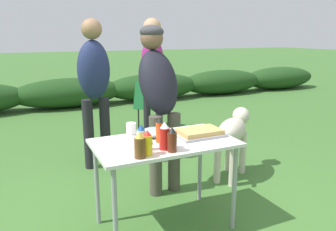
# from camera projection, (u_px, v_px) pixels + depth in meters

# --- Properties ---
(ground_plane) EXTENTS (60.00, 60.00, 0.00)m
(ground_plane) POSITION_uv_depth(u_px,v_px,m) (165.00, 225.00, 2.74)
(ground_plane) COLOR #3D6B2D
(shrub_hedge) EXTENTS (14.40, 0.90, 0.64)m
(shrub_hedge) POSITION_uv_depth(u_px,v_px,m) (69.00, 93.00, 7.14)
(shrub_hedge) COLOR #1E4219
(shrub_hedge) RESTS_ON ground
(folding_table) EXTENTS (1.10, 0.64, 0.74)m
(folding_table) POSITION_uv_depth(u_px,v_px,m) (165.00, 150.00, 2.58)
(folding_table) COLOR silver
(folding_table) RESTS_ON ground
(food_tray) EXTENTS (0.39, 0.27, 0.06)m
(food_tray) POSITION_uv_depth(u_px,v_px,m) (200.00, 133.00, 2.69)
(food_tray) COLOR #9E9EA3
(food_tray) RESTS_ON folding_table
(plate_stack) EXTENTS (0.26, 0.26, 0.02)m
(plate_stack) POSITION_uv_depth(u_px,v_px,m) (134.00, 142.00, 2.49)
(plate_stack) COLOR white
(plate_stack) RESTS_ON folding_table
(mixing_bowl) EXTENTS (0.23, 0.23, 0.07)m
(mixing_bowl) POSITION_uv_depth(u_px,v_px,m) (155.00, 132.00, 2.69)
(mixing_bowl) COLOR #99B2CC
(mixing_bowl) RESTS_ON folding_table
(paper_cup_stack) EXTENTS (0.08, 0.08, 0.11)m
(paper_cup_stack) POSITION_uv_depth(u_px,v_px,m) (131.00, 130.00, 2.67)
(paper_cup_stack) COLOR white
(paper_cup_stack) RESTS_ON folding_table
(beer_bottle) EXTENTS (0.07, 0.07, 0.18)m
(beer_bottle) POSITION_uv_depth(u_px,v_px,m) (140.00, 146.00, 2.19)
(beer_bottle) COLOR brown
(beer_bottle) RESTS_ON folding_table
(ketchup_bottle) EXTENTS (0.08, 0.08, 0.21)m
(ketchup_bottle) POSITION_uv_depth(u_px,v_px,m) (165.00, 136.00, 2.36)
(ketchup_bottle) COLOR red
(ketchup_bottle) RESTS_ON folding_table
(mustard_bottle) EXTENTS (0.07, 0.07, 0.18)m
(mustard_bottle) POSITION_uv_depth(u_px,v_px,m) (147.00, 143.00, 2.25)
(mustard_bottle) COLOR yellow
(mustard_bottle) RESTS_ON folding_table
(bbq_sauce_bottle) EXTENTS (0.07, 0.07, 0.18)m
(bbq_sauce_bottle) POSITION_uv_depth(u_px,v_px,m) (172.00, 140.00, 2.31)
(bbq_sauce_bottle) COLOR #562314
(bbq_sauce_bottle) RESTS_ON folding_table
(hot_sauce_bottle) EXTENTS (0.06, 0.06, 0.20)m
(hot_sauce_bottle) POSITION_uv_depth(u_px,v_px,m) (160.00, 130.00, 2.52)
(hot_sauce_bottle) COLOR #CC4214
(hot_sauce_bottle) RESTS_ON folding_table
(mayo_bottle) EXTENTS (0.06, 0.06, 0.20)m
(mayo_bottle) POSITION_uv_depth(u_px,v_px,m) (141.00, 138.00, 2.33)
(mayo_bottle) COLOR silver
(mayo_bottle) RESTS_ON folding_table
(standing_person_with_beanie) EXTENTS (0.44, 0.54, 1.64)m
(standing_person_with_beanie) POSITION_uv_depth(u_px,v_px,m) (159.00, 91.00, 3.18)
(standing_person_with_beanie) COLOR #4C473D
(standing_person_with_beanie) RESTS_ON ground
(standing_person_in_dark_puffer) EXTENTS (0.43, 0.34, 1.73)m
(standing_person_in_dark_puffer) POSITION_uv_depth(u_px,v_px,m) (94.00, 81.00, 3.74)
(standing_person_in_dark_puffer) COLOR black
(standing_person_in_dark_puffer) RESTS_ON ground
(standing_person_in_gray_fleece) EXTENTS (0.37, 0.33, 1.76)m
(standing_person_in_gray_fleece) POSITION_uv_depth(u_px,v_px,m) (153.00, 70.00, 4.30)
(standing_person_in_gray_fleece) COLOR black
(standing_person_in_gray_fleece) RESTS_ON ground
(dog) EXTENTS (0.78, 0.62, 0.74)m
(dog) POSITION_uv_depth(u_px,v_px,m) (233.00, 133.00, 3.58)
(dog) COLOR beige
(dog) RESTS_ON ground
(camp_chair_green_behind_table) EXTENTS (0.73, 0.75, 0.83)m
(camp_chair_green_behind_table) POSITION_uv_depth(u_px,v_px,m) (152.00, 103.00, 5.35)
(camp_chair_green_behind_table) COLOR #19602D
(camp_chair_green_behind_table) RESTS_ON ground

